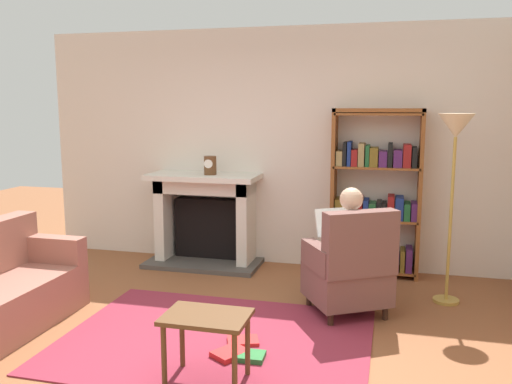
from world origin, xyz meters
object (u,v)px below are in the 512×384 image
at_px(fireplace, 206,216).
at_px(mantel_clock, 210,165).
at_px(armchair_reading, 350,269).
at_px(seated_reader, 345,244).
at_px(bookshelf, 376,197).
at_px(floor_lamp, 455,143).
at_px(side_table, 206,326).

relative_size(fireplace, mantel_clock, 6.24).
distance_m(armchair_reading, seated_reader, 0.23).
xyz_separation_m(mantel_clock, bookshelf, (1.83, 0.14, -0.31)).
height_order(armchair_reading, seated_reader, seated_reader).
height_order(bookshelf, seated_reader, bookshelf).
bearing_deg(floor_lamp, side_table, -130.57).
bearing_deg(mantel_clock, side_table, -71.57).
distance_m(mantel_clock, side_table, 2.78).
xyz_separation_m(bookshelf, floor_lamp, (0.70, -0.70, 0.64)).
height_order(mantel_clock, side_table, mantel_clock).
bearing_deg(fireplace, side_table, -70.38).
xyz_separation_m(fireplace, mantel_clock, (0.09, -0.10, 0.60)).
distance_m(mantel_clock, seated_reader, 1.98).
bearing_deg(seated_reader, side_table, 32.36).
bearing_deg(seated_reader, floor_lamp, 175.53).
bearing_deg(armchair_reading, floor_lamp, -177.91).
bearing_deg(floor_lamp, armchair_reading, -147.08).
relative_size(mantel_clock, seated_reader, 0.18).
height_order(bookshelf, armchair_reading, bookshelf).
distance_m(bookshelf, floor_lamp, 1.18).
distance_m(bookshelf, side_table, 2.88).
relative_size(mantel_clock, armchair_reading, 0.22).
distance_m(fireplace, floor_lamp, 2.86).
bearing_deg(fireplace, bookshelf, 1.10).
bearing_deg(bookshelf, seated_reader, -100.79).
bearing_deg(mantel_clock, floor_lamp, -12.56).
bearing_deg(seated_reader, armchair_reading, 90.00).
bearing_deg(side_table, floor_lamp, 49.43).
bearing_deg(armchair_reading, seated_reader, -90.00).
bearing_deg(bookshelf, floor_lamp, -44.94).
height_order(fireplace, side_table, fireplace).
xyz_separation_m(side_table, floor_lamp, (1.68, 1.97, 1.10)).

